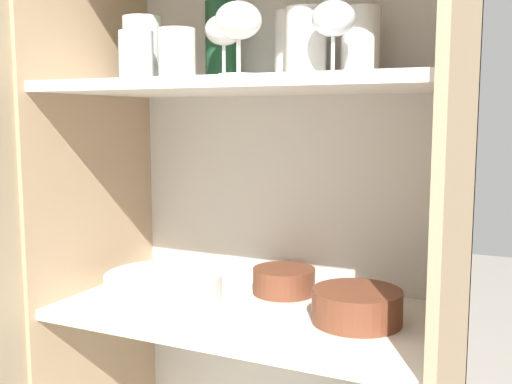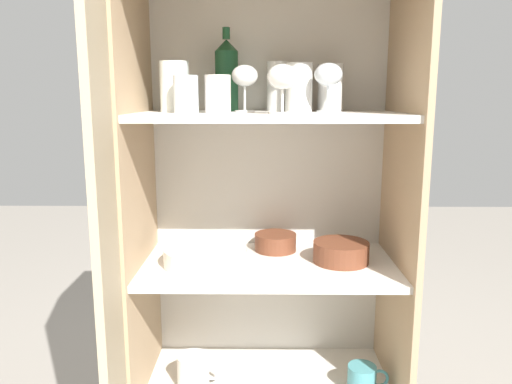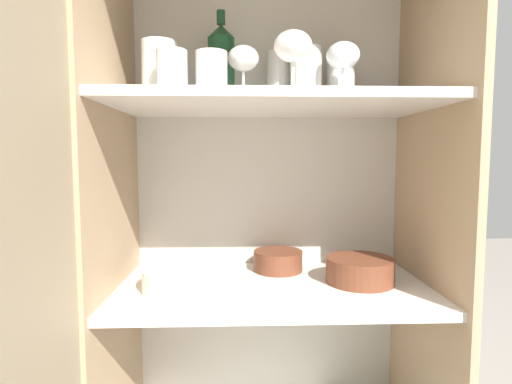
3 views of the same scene
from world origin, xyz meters
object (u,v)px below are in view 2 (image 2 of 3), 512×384
Objects in this scene: wine_bottle at (227,75)px; mixing_bowl_large at (341,251)px; plate_stack_white at (205,256)px; serving_bowl_small at (275,241)px; coffee_mug_primary at (362,379)px.

mixing_bowl_large is at bearing -19.07° from wine_bottle.
plate_stack_white is 0.25m from serving_bowl_small.
plate_stack_white reaches higher than coffee_mug_primary.
mixing_bowl_large is at bearing 132.39° from coffee_mug_primary.
coffee_mug_primary is (0.41, -0.19, -0.89)m from wine_bottle.
wine_bottle is at bearing 155.04° from coffee_mug_primary.
mixing_bowl_large reaches higher than serving_bowl_small.
plate_stack_white is 0.59m from coffee_mug_primary.
coffee_mug_primary is (0.06, -0.07, -0.37)m from mixing_bowl_large.
mixing_bowl_large is 1.34× the size of coffee_mug_primary.
mixing_bowl_large is (0.40, 0.03, 0.01)m from plate_stack_white.
mixing_bowl_large is 0.22m from serving_bowl_small.
serving_bowl_small reaches higher than coffee_mug_primary.
serving_bowl_small is (0.21, 0.14, 0.00)m from plate_stack_white.
wine_bottle is 1.02× the size of plate_stack_white.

